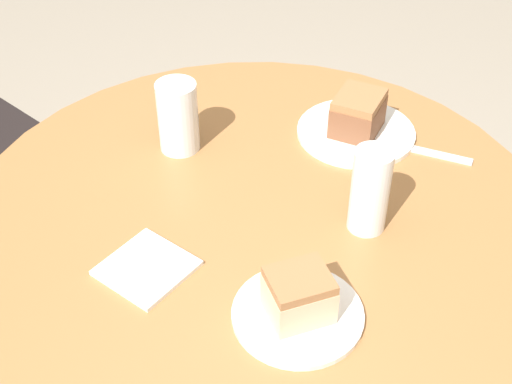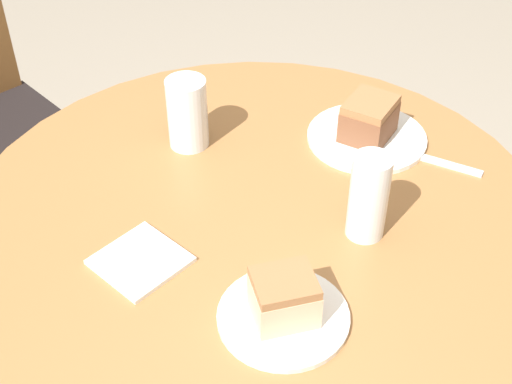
# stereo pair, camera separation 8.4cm
# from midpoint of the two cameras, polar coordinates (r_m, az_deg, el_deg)

# --- Properties ---
(table) EXTENTS (1.05, 1.05, 0.71)m
(table) POSITION_cam_midpoint_polar(r_m,az_deg,el_deg) (1.39, -1.73, -7.38)
(table) COLOR #9E6B3D
(table) RESTS_ON ground_plane
(plate_near) EXTENTS (0.24, 0.24, 0.01)m
(plate_near) POSITION_cam_midpoint_polar(r_m,az_deg,el_deg) (1.45, 6.36, 4.75)
(plate_near) COLOR white
(plate_near) RESTS_ON table
(plate_far) EXTENTS (0.20, 0.20, 0.01)m
(plate_far) POSITION_cam_midpoint_polar(r_m,az_deg,el_deg) (1.08, 1.12, -9.84)
(plate_far) COLOR white
(plate_far) RESTS_ON table
(cake_slice_near) EXTENTS (0.12, 0.11, 0.08)m
(cake_slice_near) POSITION_cam_midpoint_polar(r_m,az_deg,el_deg) (1.42, 6.49, 6.23)
(cake_slice_near) COLOR brown
(cake_slice_near) RESTS_ON plate_near
(cake_slice_far) EXTENTS (0.12, 0.12, 0.08)m
(cake_slice_far) POSITION_cam_midpoint_polar(r_m,az_deg,el_deg) (1.05, 1.15, -8.31)
(cake_slice_far) COLOR beige
(cake_slice_far) RESTS_ON plate_far
(glass_lemonade) EXTENTS (0.08, 0.08, 0.14)m
(glass_lemonade) POSITION_cam_midpoint_polar(r_m,az_deg,el_deg) (1.38, -7.98, 5.72)
(glass_lemonade) COLOR silver
(glass_lemonade) RESTS_ON table
(glass_water) EXTENTS (0.07, 0.07, 0.16)m
(glass_water) POSITION_cam_midpoint_polar(r_m,az_deg,el_deg) (1.19, 7.09, -0.25)
(glass_water) COLOR silver
(glass_water) RESTS_ON table
(napkin_stack) EXTENTS (0.13, 0.13, 0.01)m
(napkin_stack) POSITION_cam_midpoint_polar(r_m,az_deg,el_deg) (1.17, -10.77, -6.05)
(napkin_stack) COLOR white
(napkin_stack) RESTS_ON table
(fork) EXTENTS (0.07, 0.18, 0.00)m
(fork) POSITION_cam_midpoint_polar(r_m,az_deg,el_deg) (1.42, 11.84, 3.11)
(fork) COLOR silver
(fork) RESTS_ON table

